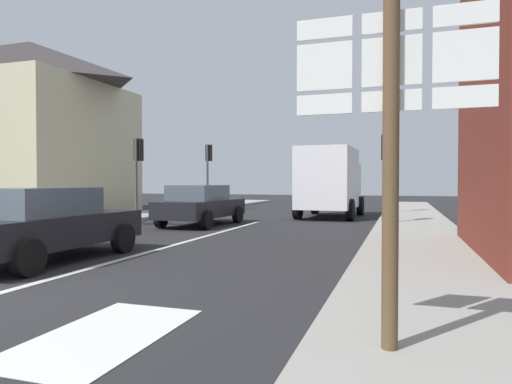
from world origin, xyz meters
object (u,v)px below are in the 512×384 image
Objects in this scene: sedan_far at (201,205)px; traffic_light_far_left at (208,162)px; delivery_truck at (330,181)px; route_sign_post at (391,133)px; traffic_light_near_right at (386,158)px; traffic_light_near_left at (138,160)px; sedan_near at (43,223)px; traffic_light_far_right at (390,160)px.

traffic_light_far_left is at bearing 111.99° from sedan_far.
delivery_truck is 16.42m from route_sign_post.
traffic_light_near_right is at bearing 92.09° from route_sign_post.
traffic_light_near_left is (-9.71, -0.68, 0.06)m from traffic_light_near_right.
delivery_truck is at bearing -22.45° from traffic_light_far_left.
route_sign_post reaches higher than delivery_truck.
traffic_light_near_right reaches higher than sedan_far.
delivery_truck is at bearing 52.37° from sedan_far.
traffic_light_near_right is 9.73m from traffic_light_near_left.
sedan_near is 7.85m from sedan_far.
traffic_light_far_left reaches higher than sedan_near.
traffic_light_far_left is 1.09× the size of traffic_light_near_left.
traffic_light_far_left is (-3.27, 8.10, 1.95)m from sedan_far.
traffic_light_far_left is at bearing 90.00° from traffic_light_near_left.
traffic_light_far_right is (6.43, 7.64, 1.88)m from sedan_far.
traffic_light_far_left reaches higher than route_sign_post.
route_sign_post is (2.95, -16.15, 0.35)m from delivery_truck.
route_sign_post is (6.69, -3.18, 1.24)m from sedan_near.
traffic_light_near_right is at bearing -33.38° from traffic_light_far_left.
delivery_truck is 1.51× the size of traffic_light_near_left.
delivery_truck is 1.58× the size of route_sign_post.
traffic_light_near_right is at bearing -90.00° from traffic_light_far_right.
traffic_light_far_right is (6.22, 15.49, 1.88)m from sedan_near.
sedan_far is at bearing -17.42° from traffic_light_near_left.
traffic_light_far_right is at bearing 45.40° from delivery_truck.
route_sign_post reaches higher than sedan_far.
traffic_light_near_left is at bearing -90.00° from traffic_light_far_left.
traffic_light_near_left reaches higher than sedan_near.
traffic_light_near_left is at bearing 111.42° from sedan_near.
traffic_light_far_left is (-9.71, 0.46, 0.08)m from traffic_light_far_right.
traffic_light_far_left is at bearing 102.32° from sedan_near.
traffic_light_near_left is at bearing -150.44° from delivery_truck.
traffic_light_near_right is 0.89× the size of traffic_light_far_left.
traffic_light_far_left is 7.08m from traffic_light_near_left.
traffic_light_far_right reaches higher than delivery_truck.
delivery_truck is at bearing 29.56° from traffic_light_near_left.
traffic_light_far_right reaches higher than traffic_light_near_left.
sedan_near is 16.44m from traffic_light_far_left.
sedan_near is at bearing -77.68° from traffic_light_far_left.
sedan_far is at bearing -165.13° from traffic_light_near_right.
delivery_truck is 7.88m from traffic_light_far_left.
traffic_light_near_right is at bearing 56.94° from sedan_near.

